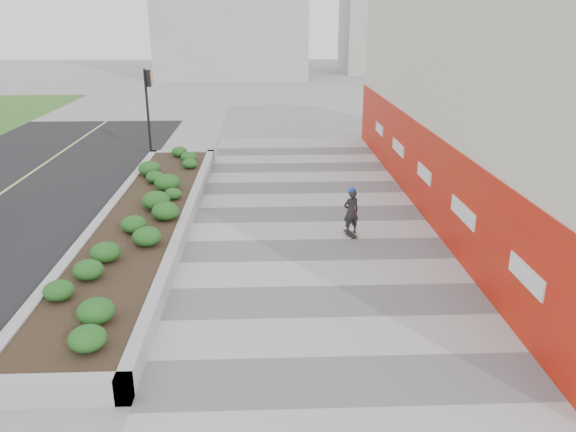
% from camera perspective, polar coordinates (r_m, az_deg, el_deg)
% --- Properties ---
extents(ground, '(160.00, 160.00, 0.00)m').
position_cam_1_polar(ground, '(12.51, 5.10, -12.54)').
color(ground, gray).
rests_on(ground, ground).
extents(walkway, '(8.00, 36.00, 0.01)m').
position_cam_1_polar(walkway, '(15.11, 3.68, -6.43)').
color(walkway, '#A8A8AD').
rests_on(walkway, ground).
extents(building, '(6.04, 24.08, 8.00)m').
position_cam_1_polar(building, '(21.39, 21.52, 11.23)').
color(building, silver).
rests_on(building, ground).
extents(planter, '(3.00, 18.00, 0.90)m').
position_cam_1_polar(planter, '(18.98, -14.31, -0.06)').
color(planter, '#9E9EA0').
rests_on(planter, ground).
extents(traffic_signal_near, '(0.33, 0.28, 4.20)m').
position_cam_1_polar(traffic_signal_near, '(28.82, -14.02, 11.45)').
color(traffic_signal_near, black).
rests_on(traffic_signal_near, ground).
extents(manhole_cover, '(0.44, 0.44, 0.01)m').
position_cam_1_polar(manhole_cover, '(15.17, 5.57, -6.39)').
color(manhole_cover, '#595654').
rests_on(manhole_cover, ground).
extents(skateboarder, '(0.63, 0.75, 1.62)m').
position_cam_1_polar(skateboarder, '(17.79, 6.43, 0.47)').
color(skateboarder, beige).
rests_on(skateboarder, ground).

